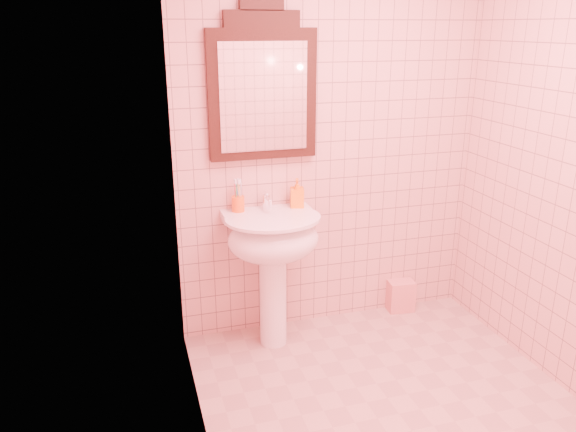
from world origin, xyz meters
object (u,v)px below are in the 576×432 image
object	(u,v)px
toothbrush_cup	(238,204)
soap_dispenser	(297,193)
pedestal_sink	(273,248)
mirror	(263,88)
towel	(401,296)

from	to	relation	value
toothbrush_cup	soap_dispenser	bearing A→B (deg)	-2.44
pedestal_sink	mirror	world-z (taller)	mirror
toothbrush_cup	towel	size ratio (longest dim) A/B	0.80
soap_dispenser	toothbrush_cup	bearing A→B (deg)	-168.75
pedestal_sink	soap_dispenser	world-z (taller)	soap_dispenser
soap_dispenser	towel	bearing A→B (deg)	15.50
mirror	toothbrush_cup	size ratio (longest dim) A/B	5.08
pedestal_sink	toothbrush_cup	world-z (taller)	toothbrush_cup
pedestal_sink	soap_dispenser	distance (m)	0.38
pedestal_sink	toothbrush_cup	size ratio (longest dim) A/B	4.80
soap_dispenser	towel	xyz separation A→B (m)	(0.79, 0.02, -0.84)
toothbrush_cup	soap_dispenser	world-z (taller)	soap_dispenser
mirror	soap_dispenser	world-z (taller)	mirror
towel	mirror	bearing A→B (deg)	177.99
mirror	soap_dispenser	size ratio (longest dim) A/B	5.00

